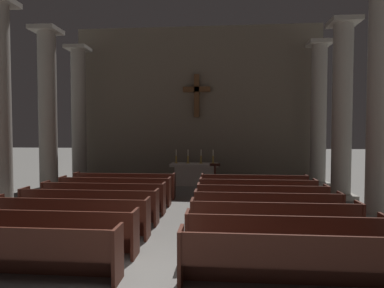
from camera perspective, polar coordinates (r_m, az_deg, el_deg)
The scene contains 27 objects.
ground_plane at distance 5.90m, azimuth -7.45°, elevation -23.01°, with size 80.00×80.00×0.00m, color slate.
pew_left_row_1 at distance 6.58m, azimuth -29.09°, elevation -16.07°, with size 3.76×0.50×0.95m.
pew_left_row_2 at distance 7.48m, azimuth -24.21°, elevation -13.72°, with size 3.76×0.50×0.95m.
pew_left_row_3 at distance 8.44m, azimuth -20.46°, elevation -11.82°, with size 3.76×0.50×0.95m.
pew_left_row_4 at distance 9.42m, azimuth -17.53°, elevation -10.28°, with size 3.76×0.50×0.95m.
pew_left_row_5 at distance 10.44m, azimuth -15.18°, elevation -9.01°, with size 3.76×0.50×0.95m.
pew_left_row_6 at distance 11.47m, azimuth -13.26°, elevation -7.96°, with size 3.76×0.50×0.95m.
pew_left_row_7 at distance 12.51m, azimuth -11.67°, elevation -7.08°, with size 3.76×0.50×0.95m.
pew_right_row_1 at distance 5.69m, azimuth 17.95°, elevation -18.85°, with size 3.76×0.50×0.95m.
pew_right_row_2 at distance 6.72m, azimuth 15.73°, elevation -15.48°, with size 3.76×0.50×0.95m.
pew_right_row_3 at distance 7.76m, azimuth 14.14°, elevation -12.99°, with size 3.76×0.50×0.95m.
pew_right_row_4 at distance 8.83m, azimuth 12.96°, elevation -11.10°, with size 3.76×0.50×0.95m.
pew_right_row_5 at distance 9.90m, azimuth 12.04°, elevation -9.61°, with size 3.76×0.50×0.95m.
pew_right_row_6 at distance 10.98m, azimuth 11.31°, elevation -8.41°, with size 3.76×0.50×0.95m.
pew_right_row_7 at distance 12.07m, azimuth 10.71°, elevation -7.42°, with size 3.76×0.50×0.95m.
column_right_second at distance 10.47m, azimuth 30.02°, elevation 5.57°, with size 1.03×1.03×6.50m.
column_left_third at distance 14.04m, azimuth -23.86°, elevation 4.81°, with size 1.03×1.03×6.50m.
column_right_third at distance 13.10m, azimuth 24.71°, elevation 4.98°, with size 1.03×1.03×6.50m.
column_left_fourth at distance 16.59m, azimuth -19.13°, elevation 4.48°, with size 1.03×1.03×6.50m.
column_right_fourth at distance 15.80m, azimuth 21.20°, elevation 4.56°, with size 1.03×1.03×6.50m.
altar at distance 15.07m, azimuth 0.44°, elevation -5.19°, with size 2.20×0.90×1.01m.
candlestick_outer_left at distance 15.08m, azimuth -2.78°, elevation -2.60°, with size 0.16×0.16×0.64m.
candlestick_inner_left at distance 15.02m, azimuth -0.70°, elevation -2.62°, with size 0.16×0.16×0.64m.
candlestick_inner_right at distance 14.97m, azimuth 1.59°, elevation -2.64°, with size 0.16×0.16×0.64m.
candlestick_outer_right at distance 14.95m, azimuth 3.69°, elevation -2.65°, with size 0.16×0.16×0.64m.
apse_with_cross at distance 16.67m, azimuth 0.89°, elevation 7.01°, with size 12.25×0.50×7.72m.
lectern at distance 13.84m, azimuth 4.02°, elevation -5.82°, with size 0.44×0.36×1.15m.
Camera 1 is at (1.15, -5.20, 2.53)m, focal length 30.56 mm.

